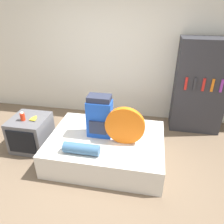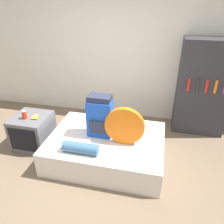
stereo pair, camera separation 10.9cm
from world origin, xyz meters
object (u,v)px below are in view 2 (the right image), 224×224
object	(u,v)px
canister	(24,115)
bookshelf	(203,88)
television	(33,131)
tent_bag	(125,126)
backpack	(100,116)
sleeping_roll	(81,148)

from	to	relation	value
canister	bookshelf	world-z (taller)	bookshelf
canister	television	bearing A→B (deg)	55.42
tent_bag	bookshelf	distance (m)	1.77
backpack	tent_bag	size ratio (longest dim) A/B	1.14
canister	bookshelf	size ratio (longest dim) A/B	0.08
backpack	tent_bag	bearing A→B (deg)	-18.98
canister	bookshelf	distance (m)	3.10
tent_bag	sleeping_roll	world-z (taller)	tent_bag
sleeping_roll	television	world-z (taller)	television
television	sleeping_roll	bearing A→B (deg)	-25.07
sleeping_roll	bookshelf	distance (m)	2.43
backpack	sleeping_roll	distance (m)	0.57
backpack	tent_bag	world-z (taller)	backpack
backpack	sleeping_roll	size ratio (longest dim) A/B	1.30
television	bookshelf	bearing A→B (deg)	22.52
television	canister	size ratio (longest dim) A/B	4.27
tent_bag	television	bearing A→B (deg)	175.21
canister	bookshelf	bearing A→B (deg)	23.33
backpack	tent_bag	distance (m)	0.43
sleeping_roll	bookshelf	world-z (taller)	bookshelf
sleeping_roll	television	xyz separation A→B (m)	(-1.06, 0.50, -0.19)
canister	sleeping_roll	bearing A→B (deg)	-21.23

